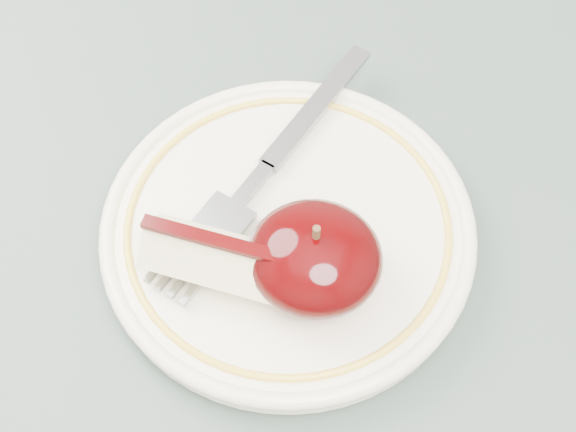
% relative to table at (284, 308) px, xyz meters
% --- Properties ---
extents(table, '(0.90, 0.90, 0.75)m').
position_rel_table_xyz_m(table, '(0.00, 0.00, 0.00)').
color(table, brown).
rests_on(table, ground).
extents(plate, '(0.21, 0.21, 0.02)m').
position_rel_table_xyz_m(plate, '(0.00, 0.00, 0.10)').
color(plate, white).
rests_on(plate, table).
extents(apple_half, '(0.07, 0.07, 0.05)m').
position_rel_table_xyz_m(apple_half, '(0.02, -0.03, 0.13)').
color(apple_half, black).
rests_on(apple_half, plate).
extents(apple_wedge, '(0.08, 0.04, 0.04)m').
position_rel_table_xyz_m(apple_wedge, '(-0.02, -0.04, 0.12)').
color(apple_wedge, beige).
rests_on(apple_wedge, plate).
extents(fork, '(0.09, 0.20, 0.00)m').
position_rel_table_xyz_m(fork, '(-0.02, 0.03, 0.11)').
color(fork, gray).
rests_on(fork, plate).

